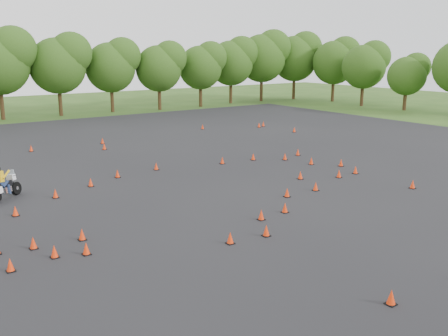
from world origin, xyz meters
TOP-DOWN VIEW (x-y plane):
  - ground at (0.00, 0.00)m, footprint 140.00×140.00m
  - asphalt_pad at (0.00, 6.00)m, footprint 62.00×62.00m
  - treeline at (3.59, 35.16)m, footprint 87.31×32.67m
  - traffic_cones at (-0.08, 5.87)m, footprint 32.72×32.43m
  - rider_yellow at (-9.95, 8.90)m, footprint 2.14×1.97m

SIDE VIEW (x-z plane):
  - ground at x=0.00m, z-range 0.00..0.00m
  - asphalt_pad at x=0.00m, z-range 0.01..0.01m
  - traffic_cones at x=-0.08m, z-range 0.01..0.46m
  - rider_yellow at x=-9.95m, z-range 0.00..1.72m
  - treeline at x=3.59m, z-range -0.70..10.10m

